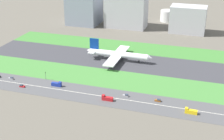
# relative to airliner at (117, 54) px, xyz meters

# --- Properties ---
(ground_plane) EXTENTS (800.00, 800.00, 0.00)m
(ground_plane) POSITION_rel_airliner_xyz_m (9.56, -0.00, -6.23)
(ground_plane) COLOR #5B564C
(runway) EXTENTS (280.00, 46.00, 0.10)m
(runway) POSITION_rel_airliner_xyz_m (9.56, -0.00, -6.18)
(runway) COLOR #38383D
(runway) RESTS_ON ground_plane
(grass_median_north) EXTENTS (280.00, 36.00, 0.10)m
(grass_median_north) POSITION_rel_airliner_xyz_m (9.56, 41.00, -6.18)
(grass_median_north) COLOR #3D7A33
(grass_median_north) RESTS_ON ground_plane
(grass_median_south) EXTENTS (280.00, 36.00, 0.10)m
(grass_median_south) POSITION_rel_airliner_xyz_m (9.56, -41.00, -6.18)
(grass_median_south) COLOR #427F38
(grass_median_south) RESTS_ON ground_plane
(highway) EXTENTS (280.00, 28.00, 0.10)m
(highway) POSITION_rel_airliner_xyz_m (9.56, -73.00, -6.18)
(highway) COLOR #4C4C4F
(highway) RESTS_ON ground_plane
(highway_centerline) EXTENTS (266.00, 0.50, 0.01)m
(highway_centerline) POSITION_rel_airliner_xyz_m (9.56, -73.00, -6.13)
(highway_centerline) COLOR silver
(highway_centerline) RESTS_ON highway
(airliner) EXTENTS (65.00, 56.00, 19.70)m
(airliner) POSITION_rel_airliner_xyz_m (0.00, 0.00, 0.00)
(airliner) COLOR white
(airliner) RESTS_ON runway
(truck_1) EXTENTS (8.40, 2.50, 4.00)m
(truck_1) POSITION_rel_airliner_xyz_m (-29.96, -68.00, -4.56)
(truck_1) COLOR navy
(truck_1) RESTS_ON highway
(truck_2) EXTENTS (8.40, 2.50, 4.00)m
(truck_2) POSITION_rel_airliner_xyz_m (16.05, -78.00, -4.56)
(truck_2) COLOR #B2191E
(truck_2) RESTS_ON highway
(truck_0) EXTENTS (8.40, 2.50, 4.00)m
(truck_0) POSITION_rel_airliner_xyz_m (76.32, -78.00, -4.56)
(truck_0) COLOR yellow
(truck_0) RESTS_ON highway
(car_3) EXTENTS (4.40, 1.80, 2.00)m
(car_3) POSITION_rel_airliner_xyz_m (51.93, -68.00, -5.31)
(car_3) COLOR brown
(car_3) RESTS_ON highway
(car_2) EXTENTS (4.40, 1.80, 2.00)m
(car_2) POSITION_rel_airliner_xyz_m (-55.69, -78.00, -5.31)
(car_2) COLOR #B2191E
(car_2) RESTS_ON highway
(car_1) EXTENTS (4.40, 1.80, 2.00)m
(car_1) POSITION_rel_airliner_xyz_m (27.51, -68.00, -5.31)
(car_1) COLOR #99999E
(car_1) RESTS_ON highway
(car_0) EXTENTS (4.40, 1.80, 2.00)m
(car_0) POSITION_rel_airliner_xyz_m (-72.37, -68.00, -5.31)
(car_0) COLOR #99999E
(car_0) RESTS_ON highway
(traffic_light) EXTENTS (0.36, 0.50, 7.20)m
(traffic_light) POSITION_rel_airliner_xyz_m (-44.13, -60.01, -1.94)
(traffic_light) COLOR #4C4C51
(traffic_light) RESTS_ON highway
(terminal_building) EXTENTS (39.62, 38.40, 37.00)m
(terminal_building) POSITION_rel_airliner_xyz_m (-80.44, 114.00, 12.27)
(terminal_building) COLOR gray
(terminal_building) RESTS_ON ground_plane
(hangar_building) EXTENTS (50.71, 27.29, 51.58)m
(hangar_building) POSITION_rel_airliner_xyz_m (-23.40, 114.00, 19.56)
(hangar_building) COLOR #B2B2B7
(hangar_building) RESTS_ON ground_plane
(office_tower) EXTENTS (41.86, 24.68, 32.23)m
(office_tower) POSITION_rel_airliner_xyz_m (53.46, 114.00, 9.88)
(office_tower) COLOR #B2B2B7
(office_tower) RESTS_ON ground_plane
(fuel_tank_west) EXTENTS (19.98, 19.98, 14.77)m
(fuel_tank_west) POSITION_rel_airliner_xyz_m (22.87, 159.00, 1.15)
(fuel_tank_west) COLOR silver
(fuel_tank_west) RESTS_ON ground_plane
(fuel_tank_centre) EXTENTS (20.98, 20.98, 15.37)m
(fuel_tank_centre) POSITION_rel_airliner_xyz_m (49.81, 159.00, 1.45)
(fuel_tank_centre) COLOR silver
(fuel_tank_centre) RESTS_ON ground_plane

